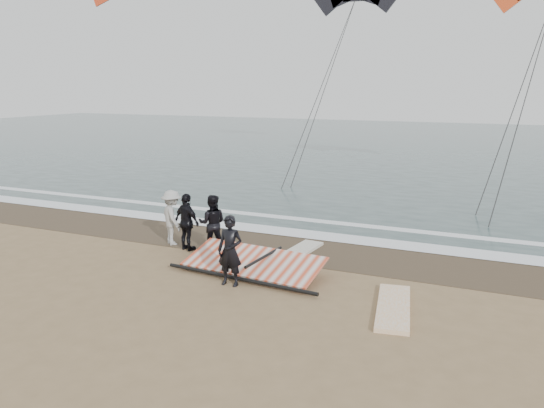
{
  "coord_description": "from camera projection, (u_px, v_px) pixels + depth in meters",
  "views": [
    {
      "loc": [
        4.53,
        -9.21,
        4.6
      ],
      "look_at": [
        -0.75,
        3.0,
        1.6
      ],
      "focal_mm": 35.0,
      "sensor_mm": 36.0,
      "label": 1
    }
  ],
  "objects": [
    {
      "name": "distant_kites",
      "position": [
        39.0,
        19.0,
        45.79
      ],
      "size": [
        16.69,
        2.12,
        4.91
      ],
      "color": "red",
      "rests_on": "ground"
    },
    {
      "name": "ground",
      "position": [
        248.0,
        311.0,
        11.02
      ],
      "size": [
        120.0,
        120.0,
        0.0
      ],
      "primitive_type": "plane",
      "color": "#8C704C",
      "rests_on": "ground"
    },
    {
      "name": "foam_near",
      "position": [
        332.0,
        237.0,
        16.3
      ],
      "size": [
        120.0,
        0.9,
        0.01
      ],
      "primitive_type": "cube",
      "color": "white",
      "rests_on": "sea"
    },
    {
      "name": "man_main",
      "position": [
        230.0,
        251.0,
        12.29
      ],
      "size": [
        0.62,
        0.42,
        1.68
      ],
      "primitive_type": "imported",
      "rotation": [
        0.0,
        0.0,
        0.03
      ],
      "color": "black",
      "rests_on": "ground"
    },
    {
      "name": "board_cream",
      "position": [
        298.0,
        252.0,
        14.74
      ],
      "size": [
        0.83,
        2.25,
        0.09
      ],
      "primitive_type": "cube",
      "rotation": [
        0.0,
        0.0,
        -0.11
      ],
      "color": "beige",
      "rests_on": "ground"
    },
    {
      "name": "wet_sand",
      "position": [
        317.0,
        250.0,
        15.05
      ],
      "size": [
        120.0,
        2.8,
        0.01
      ],
      "primitive_type": "cube",
      "color": "#4C3D2B",
      "rests_on": "ground"
    },
    {
      "name": "board_white",
      "position": [
        393.0,
        307.0,
        11.09
      ],
      "size": [
        1.03,
        2.46,
        0.1
      ],
      "primitive_type": "cube",
      "rotation": [
        0.0,
        0.0,
        0.16
      ],
      "color": "white",
      "rests_on": "ground"
    },
    {
      "name": "foam_far",
      "position": [
        347.0,
        224.0,
        17.82
      ],
      "size": [
        120.0,
        0.45,
        0.01
      ],
      "primitive_type": "cube",
      "color": "white",
      "rests_on": "sea"
    },
    {
      "name": "sea",
      "position": [
        436.0,
        146.0,
        40.56
      ],
      "size": [
        120.0,
        54.0,
        0.02
      ],
      "primitive_type": "cube",
      "color": "#233838",
      "rests_on": "ground"
    },
    {
      "name": "sail_rig",
      "position": [
        253.0,
        263.0,
        13.39
      ],
      "size": [
        4.09,
        2.01,
        0.49
      ],
      "color": "black",
      "rests_on": "ground"
    },
    {
      "name": "trio_cluster",
      "position": [
        189.0,
        221.0,
        15.12
      ],
      "size": [
        2.48,
        1.2,
        1.64
      ],
      "color": "black",
      "rests_on": "ground"
    }
  ]
}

